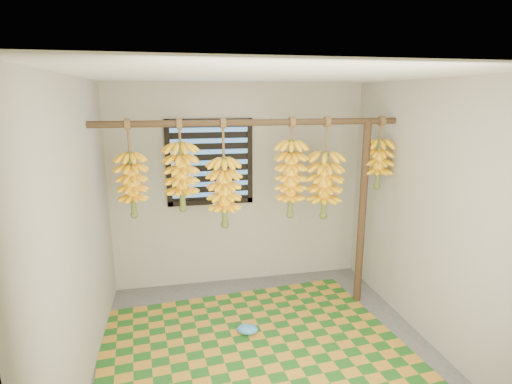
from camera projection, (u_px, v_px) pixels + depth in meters
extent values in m
cube|color=#4D4D4D|center=(268.00, 351.00, 3.62)|extent=(3.00, 3.00, 0.01)
cube|color=silver|center=(271.00, 75.00, 3.06)|extent=(3.00, 3.00, 0.01)
cube|color=gray|center=(240.00, 186.00, 4.77)|extent=(3.00, 0.01, 2.40)
cube|color=gray|center=(78.00, 237.00, 3.04)|extent=(0.01, 3.00, 2.40)
cube|color=gray|center=(429.00, 214.00, 3.64)|extent=(0.01, 3.00, 2.40)
cube|color=black|center=(210.00, 163.00, 4.61)|extent=(1.00, 0.04, 1.00)
cylinder|color=#44311D|center=(253.00, 123.00, 3.82)|extent=(3.00, 0.06, 0.06)
cylinder|color=#44311D|center=(362.00, 215.00, 4.29)|extent=(0.08, 0.08, 2.00)
cube|color=#1C5519|center=(254.00, 349.00, 3.63)|extent=(2.89, 2.40, 0.01)
ellipsoid|color=#3589C7|center=(247.00, 329.00, 3.85)|extent=(0.25, 0.22, 0.08)
cylinder|color=brown|center=(129.00, 138.00, 3.62)|extent=(0.02, 0.02, 0.31)
cylinder|color=#4C5923|center=(132.00, 183.00, 3.71)|extent=(0.05, 0.05, 0.58)
cylinder|color=brown|center=(180.00, 133.00, 3.70)|extent=(0.02, 0.02, 0.23)
cylinder|color=#4C5923|center=(181.00, 175.00, 3.79)|extent=(0.06, 0.06, 0.62)
cylinder|color=brown|center=(223.00, 140.00, 3.80)|extent=(0.02, 0.02, 0.39)
cylinder|color=#4C5923|center=(224.00, 191.00, 3.91)|extent=(0.06, 0.06, 0.65)
cylinder|color=brown|center=(292.00, 131.00, 3.92)|extent=(0.02, 0.02, 0.24)
cylinder|color=#4C5923|center=(291.00, 177.00, 4.03)|extent=(0.06, 0.06, 0.75)
cylinder|color=brown|center=(326.00, 137.00, 4.01)|extent=(0.02, 0.02, 0.36)
cylinder|color=#4C5923|center=(325.00, 183.00, 4.12)|extent=(0.06, 0.06, 0.66)
cylinder|color=brown|center=(381.00, 130.00, 4.11)|extent=(0.02, 0.02, 0.24)
cylinder|color=#4C5923|center=(379.00, 162.00, 4.19)|extent=(0.05, 0.05, 0.49)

